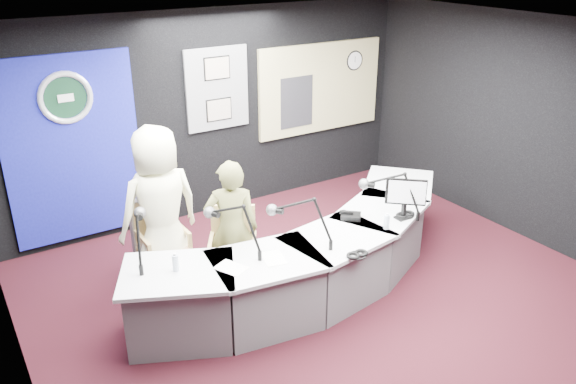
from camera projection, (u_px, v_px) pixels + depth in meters
ground at (344, 309)px, 6.08m from camera, size 6.00×6.00×0.00m
ceiling at (357, 38)px, 4.97m from camera, size 6.00×6.00×0.02m
wall_back at (214, 114)px, 7.85m from camera, size 6.00×0.02×2.80m
wall_left at (13, 276)px, 4.06m from camera, size 0.02×6.00×2.80m
wall_right at (546, 135)px, 7.00m from camera, size 0.02×6.00×2.80m
broadcast_desk at (312, 257)px, 6.34m from camera, size 4.50×1.90×0.75m
backdrop_panel at (73, 150)px, 6.96m from camera, size 1.60×0.05×2.30m
agency_seal at (66, 98)px, 6.67m from camera, size 0.63×0.07×0.63m
seal_center at (65, 98)px, 6.67m from camera, size 0.48×0.01×0.48m
pinboard at (217, 89)px, 7.71m from camera, size 0.90×0.04×1.10m
framed_photo_upper at (217, 68)px, 7.58m from camera, size 0.34×0.02×0.27m
framed_photo_lower at (219, 110)px, 7.80m from camera, size 0.34×0.02×0.27m
booth_window_frame at (321, 88)px, 8.63m from camera, size 2.12×0.06×1.32m
booth_glow at (321, 88)px, 8.62m from camera, size 2.00×0.02×1.20m
equipment_rack at (297, 102)px, 8.44m from camera, size 0.55×0.02×0.75m
wall_clock at (355, 61)px, 8.76m from camera, size 0.28×0.01×0.28m
armchair_left at (164, 245)px, 6.38m from camera, size 0.55×0.55×0.96m
armchair_right at (233, 252)px, 6.18m from camera, size 0.78×0.78×1.01m
draped_jacket at (153, 225)px, 6.51m from camera, size 0.50×0.11×0.70m
person_man at (160, 209)px, 6.20m from camera, size 0.95×0.66×1.85m
person_woman at (232, 230)px, 6.07m from camera, size 0.67×0.59×1.55m
computer_monitor at (405, 192)px, 6.25m from camera, size 0.31×0.28×0.27m
desk_phone at (351, 216)px, 6.37m from camera, size 0.28×0.27×0.05m
headphones_near at (405, 215)px, 6.42m from camera, size 0.21×0.21×0.03m
headphones_far at (357, 254)px, 5.61m from camera, size 0.19×0.19×0.03m
paper_stack at (231, 268)px, 5.40m from camera, size 0.31×0.35×0.00m
notepad at (274, 258)px, 5.57m from camera, size 0.26×0.33×0.00m
boom_mic_a at (139, 230)px, 5.46m from camera, size 0.34×0.70×0.60m
boom_mic_b at (234, 224)px, 5.58m from camera, size 0.36×0.69×0.60m
boom_mic_c at (301, 218)px, 5.70m from camera, size 0.51×0.60×0.60m
boom_mic_d at (391, 191)px, 6.31m from camera, size 0.49×0.62×0.60m
water_bottles at (307, 232)px, 5.87m from camera, size 2.77×0.53×0.18m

